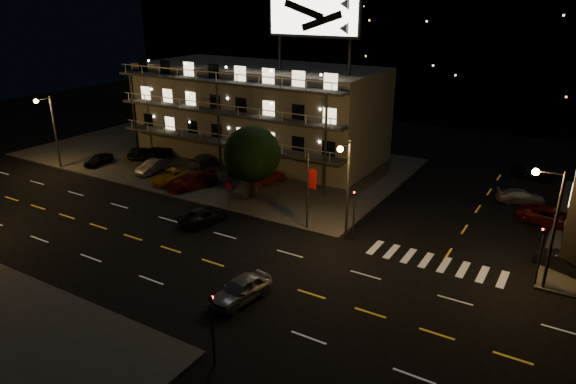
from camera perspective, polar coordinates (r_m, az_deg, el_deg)
The scene contains 29 objects.
ground at distance 38.35m, azimuth -10.71°, elevation -6.99°, with size 140.00×140.00×0.00m, color black.
curb_nw at distance 60.91m, azimuth -8.27°, elevation 3.81°, with size 44.00×24.00×0.15m, color #383836.
motel at distance 60.26m, azimuth -3.15°, elevation 8.99°, with size 28.00×13.80×18.10m.
hill_backdrop at distance 98.30m, azimuth 14.34°, elevation 16.64°, with size 120.00×25.00×24.00m.
streetlight_nw at distance 60.52m, azimuth -24.84°, elevation 6.78°, with size 0.44×1.92×8.00m.
streetlight_nc at distance 38.15m, azimuth 6.48°, elevation 1.24°, with size 0.44×1.92×8.00m.
streetlight_ne at distance 35.54m, azimuth 27.09°, elevation -2.52°, with size 1.92×0.44×8.00m.
signal_nw at distance 39.30m, azimuth 7.34°, elevation -1.94°, with size 0.20×0.27×4.60m.
signal_sw at distance 26.44m, azimuth -8.41°, elevation -14.24°, with size 0.20×0.27×4.60m.
signal_ne at distance 36.65m, azimuth 26.30°, elevation -5.81°, with size 0.27×0.20×4.60m.
banner_north at distance 40.49m, azimuth 2.29°, elevation 0.22°, with size 0.83×0.16×6.40m.
stop_sign at distance 45.41m, azimuth -6.60°, elevation 0.11°, with size 0.91×0.11×2.61m.
tree at distance 46.89m, azimuth -4.03°, elevation 4.06°, with size 5.39×5.19×6.78m.
lot_car_0 at distance 61.03m, azimuth -20.29°, elevation 3.43°, with size 1.46×3.63×1.24m, color black.
lot_car_1 at distance 56.49m, azimuth -14.84°, elevation 2.76°, with size 1.41×4.05×1.34m, color gray.
lot_car_2 at distance 53.14m, azimuth -12.90°, elevation 1.76°, with size 2.11×4.57×1.27m, color #CE9413.
lot_car_3 at distance 51.07m, azimuth -10.61°, elevation 1.29°, with size 2.10×5.16×1.50m, color #5D100D.
lot_car_4 at distance 48.88m, azimuth -4.74°, elevation 0.55°, with size 1.51×3.74×1.28m, color gray.
lot_car_5 at distance 62.34m, azimuth -16.20°, elevation 4.25°, with size 1.29×3.71×1.22m, color black.
lot_car_6 at distance 61.50m, azimuth -14.35°, elevation 4.26°, with size 2.22×4.81×1.34m, color black.
lot_car_7 at distance 58.02m, azimuth -9.29°, elevation 3.62°, with size 1.76×4.34×1.26m, color gray.
lot_car_8 at distance 54.73m, azimuth -5.19°, elevation 2.87°, with size 1.72×4.27×1.46m, color black.
lot_car_9 at distance 51.49m, azimuth -2.47°, elevation 1.71°, with size 1.42×4.07×1.34m, color #5D100D.
side_car_0 at distance 40.18m, azimuth 28.24°, elevation -6.96°, with size 1.30×3.74×1.23m, color black.
side_car_1 at distance 47.61m, azimuth 27.21°, elevation -2.46°, with size 2.38×5.15×1.43m, color #5D100D.
side_car_2 at distance 51.52m, azimuth 24.47°, elevation -0.45°, with size 1.73×4.25×1.23m, color gray.
side_car_3 at distance 59.12m, azimuth 25.52°, elevation 2.06°, with size 1.65×4.10×1.40m, color black.
road_car_east at distance 32.39m, azimuth -5.29°, elevation -10.73°, with size 1.78×4.43×1.51m, color gray.
road_car_west at distance 43.42m, azimuth -9.28°, elevation -2.59°, with size 2.05×4.44×1.23m, color black.
Camera 1 is at (23.25, -24.88, 17.65)m, focal length 32.00 mm.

